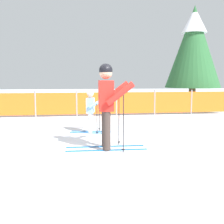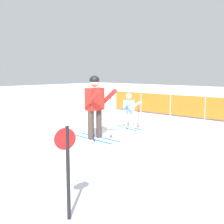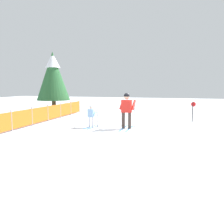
{
  "view_description": "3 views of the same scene",
  "coord_description": "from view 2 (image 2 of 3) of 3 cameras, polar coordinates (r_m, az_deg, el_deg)",
  "views": [
    {
      "loc": [
        -0.45,
        -5.9,
        1.53
      ],
      "look_at": [
        0.34,
        0.59,
        0.71
      ],
      "focal_mm": 45.0,
      "sensor_mm": 36.0,
      "label": 1
    },
    {
      "loc": [
        5.92,
        -5.5,
        1.91
      ],
      "look_at": [
        0.32,
        0.48,
        0.73
      ],
      "focal_mm": 45.0,
      "sensor_mm": 36.0,
      "label": 2
    },
    {
      "loc": [
        -10.53,
        -2.46,
        2.14
      ],
      "look_at": [
        -0.31,
        0.59,
        0.88
      ],
      "focal_mm": 35.0,
      "sensor_mm": 36.0,
      "label": 3
    }
  ],
  "objects": [
    {
      "name": "ground_plane",
      "position": [
        8.3,
        -3.87,
        -5.15
      ],
      "size": [
        60.0,
        60.0,
        0.0
      ],
      "primitive_type": "plane",
      "color": "white"
    },
    {
      "name": "skier_adult",
      "position": [
        7.97,
        -3.41,
        2.21
      ],
      "size": [
        1.71,
        0.76,
        1.81
      ],
      "rotation": [
        0.0,
        0.0,
        -0.01
      ],
      "color": "#1966B2",
      "rests_on": "ground_plane"
    },
    {
      "name": "skier_child",
      "position": [
        9.51,
        3.51,
        0.87
      ],
      "size": [
        1.15,
        0.57,
        1.19
      ],
      "rotation": [
        0.0,
        0.0,
        -0.2
      ],
      "color": "#1966B2",
      "rests_on": "ground_plane"
    },
    {
      "name": "safety_fence",
      "position": [
        11.75,
        18.4,
        0.89
      ],
      "size": [
        9.48,
        0.23,
        1.01
      ],
      "rotation": [
        0.0,
        0.0,
        0.02
      ],
      "color": "gray",
      "rests_on": "ground_plane"
    },
    {
      "name": "trail_marker",
      "position": [
        3.67,
        -9.11,
        -10.02
      ],
      "size": [
        0.11,
        0.27,
        1.24
      ],
      "color": "black",
      "rests_on": "ground_plane"
    }
  ]
}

